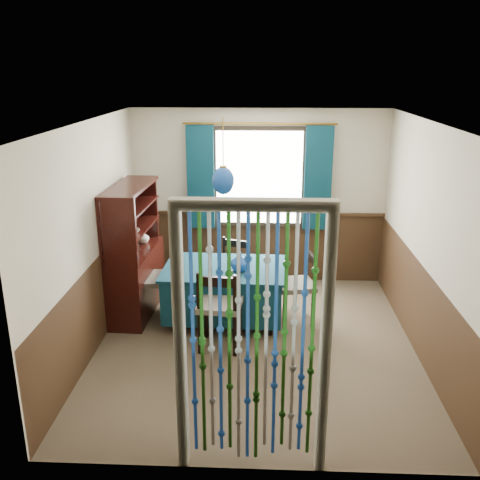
{
  "coord_description": "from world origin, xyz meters",
  "views": [
    {
      "loc": [
        0.07,
        -5.46,
        3.03
      ],
      "look_at": [
        -0.2,
        0.46,
        1.11
      ],
      "focal_mm": 40.0,
      "sensor_mm": 36.0,
      "label": 1
    }
  ],
  "objects_px": {
    "sideboard": "(135,269)",
    "chair_near": "(219,307)",
    "chair_far": "(233,269)",
    "vase_table": "(240,262)",
    "dining_table": "(224,289)",
    "vase_sideboard": "(143,236)",
    "bowl_shelf": "(132,231)",
    "chair_left": "(151,279)",
    "pendant_lamp": "(223,180)",
    "chair_right": "(298,285)"
  },
  "relations": [
    {
      "from": "dining_table",
      "to": "chair_right",
      "type": "bearing_deg",
      "value": 2.16
    },
    {
      "from": "chair_right",
      "to": "vase_table",
      "type": "xyz_separation_m",
      "value": [
        -0.71,
        -0.11,
        0.33
      ]
    },
    {
      "from": "chair_left",
      "to": "vase_sideboard",
      "type": "distance_m",
      "value": 0.66
    },
    {
      "from": "sideboard",
      "to": "vase_sideboard",
      "type": "distance_m",
      "value": 0.46
    },
    {
      "from": "pendant_lamp",
      "to": "chair_left",
      "type": "bearing_deg",
      "value": 178.11
    },
    {
      "from": "dining_table",
      "to": "sideboard",
      "type": "bearing_deg",
      "value": 171.67
    },
    {
      "from": "chair_left",
      "to": "vase_table",
      "type": "distance_m",
      "value": 1.16
    },
    {
      "from": "sideboard",
      "to": "vase_table",
      "type": "relative_size",
      "value": 7.83
    },
    {
      "from": "pendant_lamp",
      "to": "bowl_shelf",
      "type": "height_order",
      "value": "pendant_lamp"
    },
    {
      "from": "vase_sideboard",
      "to": "vase_table",
      "type": "bearing_deg",
      "value": -25.69
    },
    {
      "from": "chair_left",
      "to": "bowl_shelf",
      "type": "distance_m",
      "value": 0.68
    },
    {
      "from": "chair_right",
      "to": "vase_sideboard",
      "type": "height_order",
      "value": "vase_sideboard"
    },
    {
      "from": "sideboard",
      "to": "chair_far",
      "type": "bearing_deg",
      "value": 21.13
    },
    {
      "from": "chair_far",
      "to": "pendant_lamp",
      "type": "height_order",
      "value": "pendant_lamp"
    },
    {
      "from": "chair_far",
      "to": "vase_table",
      "type": "distance_m",
      "value": 0.82
    },
    {
      "from": "chair_far",
      "to": "bowl_shelf",
      "type": "height_order",
      "value": "bowl_shelf"
    },
    {
      "from": "chair_right",
      "to": "pendant_lamp",
      "type": "relative_size",
      "value": 1.03
    },
    {
      "from": "dining_table",
      "to": "pendant_lamp",
      "type": "height_order",
      "value": "pendant_lamp"
    },
    {
      "from": "chair_left",
      "to": "sideboard",
      "type": "xyz_separation_m",
      "value": [
        -0.24,
        0.18,
        0.07
      ]
    },
    {
      "from": "chair_near",
      "to": "chair_far",
      "type": "xyz_separation_m",
      "value": [
        0.07,
        1.32,
        -0.06
      ]
    },
    {
      "from": "dining_table",
      "to": "chair_far",
      "type": "distance_m",
      "value": 0.62
    },
    {
      "from": "vase_sideboard",
      "to": "chair_right",
      "type": "bearing_deg",
      "value": -14.35
    },
    {
      "from": "sideboard",
      "to": "vase_table",
      "type": "xyz_separation_m",
      "value": [
        1.35,
        -0.32,
        0.23
      ]
    },
    {
      "from": "chair_near",
      "to": "chair_far",
      "type": "distance_m",
      "value": 1.33
    },
    {
      "from": "pendant_lamp",
      "to": "vase_table",
      "type": "relative_size",
      "value": 4.15
    },
    {
      "from": "pendant_lamp",
      "to": "vase_table",
      "type": "height_order",
      "value": "pendant_lamp"
    },
    {
      "from": "chair_near",
      "to": "chair_right",
      "type": "bearing_deg",
      "value": 43.3
    },
    {
      "from": "dining_table",
      "to": "vase_table",
      "type": "xyz_separation_m",
      "value": [
        0.19,
        -0.11,
        0.4
      ]
    },
    {
      "from": "dining_table",
      "to": "vase_sideboard",
      "type": "xyz_separation_m",
      "value": [
        -1.1,
        0.52,
        0.51
      ]
    },
    {
      "from": "chair_far",
      "to": "chair_left",
      "type": "height_order",
      "value": "chair_left"
    },
    {
      "from": "dining_table",
      "to": "bowl_shelf",
      "type": "height_order",
      "value": "bowl_shelf"
    },
    {
      "from": "chair_near",
      "to": "vase_table",
      "type": "distance_m",
      "value": 0.7
    },
    {
      "from": "bowl_shelf",
      "to": "vase_table",
      "type": "bearing_deg",
      "value": -2.35
    },
    {
      "from": "dining_table",
      "to": "sideboard",
      "type": "xyz_separation_m",
      "value": [
        -1.16,
        0.21,
        0.17
      ]
    },
    {
      "from": "chair_near",
      "to": "vase_sideboard",
      "type": "bearing_deg",
      "value": 137.33
    },
    {
      "from": "chair_right",
      "to": "bowl_shelf",
      "type": "height_order",
      "value": "bowl_shelf"
    },
    {
      "from": "chair_far",
      "to": "vase_table",
      "type": "height_order",
      "value": "vase_table"
    },
    {
      "from": "chair_far",
      "to": "vase_sideboard",
      "type": "distance_m",
      "value": 1.26
    },
    {
      "from": "chair_near",
      "to": "chair_far",
      "type": "relative_size",
      "value": 1.14
    },
    {
      "from": "pendant_lamp",
      "to": "vase_sideboard",
      "type": "xyz_separation_m",
      "value": [
        -1.1,
        0.52,
        -0.86
      ]
    },
    {
      "from": "chair_left",
      "to": "chair_right",
      "type": "distance_m",
      "value": 1.82
    },
    {
      "from": "sideboard",
      "to": "vase_sideboard",
      "type": "height_order",
      "value": "sideboard"
    },
    {
      "from": "dining_table",
      "to": "chair_left",
      "type": "height_order",
      "value": "chair_left"
    },
    {
      "from": "chair_far",
      "to": "pendant_lamp",
      "type": "bearing_deg",
      "value": 99.3
    },
    {
      "from": "sideboard",
      "to": "chair_near",
      "type": "bearing_deg",
      "value": -35.7
    },
    {
      "from": "chair_left",
      "to": "vase_sideboard",
      "type": "relative_size",
      "value": 5.4
    },
    {
      "from": "vase_sideboard",
      "to": "pendant_lamp",
      "type": "bearing_deg",
      "value": -25.14
    },
    {
      "from": "vase_table",
      "to": "pendant_lamp",
      "type": "bearing_deg",
      "value": 151.29
    },
    {
      "from": "chair_far",
      "to": "vase_sideboard",
      "type": "relative_size",
      "value": 4.65
    },
    {
      "from": "dining_table",
      "to": "bowl_shelf",
      "type": "xyz_separation_m",
      "value": [
        -1.1,
        -0.05,
        0.75
      ]
    }
  ]
}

